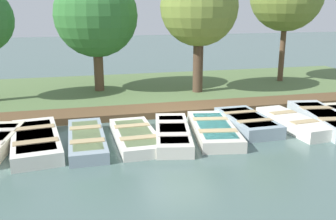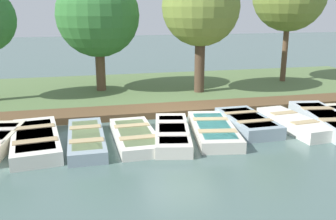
{
  "view_description": "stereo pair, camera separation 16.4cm",
  "coord_description": "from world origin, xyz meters",
  "px_view_note": "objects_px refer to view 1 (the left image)",
  "views": [
    {
      "loc": [
        11.52,
        -3.26,
        3.81
      ],
      "look_at": [
        0.46,
        -0.54,
        0.65
      ],
      "focal_mm": 40.0,
      "sensor_mm": 36.0,
      "label": 1
    },
    {
      "loc": [
        11.56,
        -3.1,
        3.81
      ],
      "look_at": [
        0.46,
        -0.54,
        0.65
      ],
      "focal_mm": 40.0,
      "sensor_mm": 36.0,
      "label": 2
    }
  ],
  "objects_px": {
    "rowboat_6": "(214,130)",
    "rowboat_9": "(325,119)",
    "park_tree_center": "(199,8)",
    "rowboat_3": "(87,139)",
    "rowboat_2": "(35,140)",
    "rowboat_5": "(173,133)",
    "rowboat_7": "(247,122)",
    "park_tree_left": "(96,16)",
    "rowboat_4": "(135,136)",
    "rowboat_8": "(293,122)"
  },
  "relations": [
    {
      "from": "rowboat_2",
      "to": "rowboat_7",
      "type": "height_order",
      "value": "rowboat_7"
    },
    {
      "from": "rowboat_3",
      "to": "park_tree_left",
      "type": "height_order",
      "value": "park_tree_left"
    },
    {
      "from": "rowboat_3",
      "to": "rowboat_9",
      "type": "distance_m",
      "value": 7.73
    },
    {
      "from": "rowboat_3",
      "to": "park_tree_left",
      "type": "xyz_separation_m",
      "value": [
        -6.37,
        0.79,
        3.26
      ]
    },
    {
      "from": "rowboat_6",
      "to": "park_tree_center",
      "type": "bearing_deg",
      "value": 176.58
    },
    {
      "from": "rowboat_5",
      "to": "rowboat_8",
      "type": "xyz_separation_m",
      "value": [
        -0.07,
        4.03,
        0.02
      ]
    },
    {
      "from": "rowboat_8",
      "to": "rowboat_2",
      "type": "bearing_deg",
      "value": -96.78
    },
    {
      "from": "rowboat_6",
      "to": "rowboat_5",
      "type": "bearing_deg",
      "value": -78.4
    },
    {
      "from": "rowboat_3",
      "to": "rowboat_5",
      "type": "relative_size",
      "value": 0.96
    },
    {
      "from": "rowboat_6",
      "to": "rowboat_8",
      "type": "distance_m",
      "value": 2.72
    },
    {
      "from": "rowboat_9",
      "to": "park_tree_left",
      "type": "distance_m",
      "value": 9.96
    },
    {
      "from": "rowboat_2",
      "to": "rowboat_5",
      "type": "relative_size",
      "value": 1.05
    },
    {
      "from": "rowboat_4",
      "to": "park_tree_left",
      "type": "bearing_deg",
      "value": -176.25
    },
    {
      "from": "rowboat_7",
      "to": "rowboat_4",
      "type": "bearing_deg",
      "value": -85.52
    },
    {
      "from": "rowboat_3",
      "to": "rowboat_7",
      "type": "bearing_deg",
      "value": 93.08
    },
    {
      "from": "rowboat_2",
      "to": "rowboat_6",
      "type": "xyz_separation_m",
      "value": [
        0.23,
        5.2,
        -0.02
      ]
    },
    {
      "from": "park_tree_left",
      "to": "rowboat_2",
      "type": "bearing_deg",
      "value": -19.42
    },
    {
      "from": "rowboat_8",
      "to": "park_tree_left",
      "type": "height_order",
      "value": "park_tree_left"
    },
    {
      "from": "rowboat_5",
      "to": "rowboat_6",
      "type": "height_order",
      "value": "rowboat_5"
    },
    {
      "from": "rowboat_5",
      "to": "rowboat_4",
      "type": "bearing_deg",
      "value": -81.56
    },
    {
      "from": "rowboat_6",
      "to": "park_tree_center",
      "type": "height_order",
      "value": "park_tree_center"
    },
    {
      "from": "rowboat_3",
      "to": "park_tree_left",
      "type": "distance_m",
      "value": 7.2
    },
    {
      "from": "rowboat_5",
      "to": "rowboat_6",
      "type": "distance_m",
      "value": 1.31
    },
    {
      "from": "rowboat_3",
      "to": "rowboat_6",
      "type": "xyz_separation_m",
      "value": [
        0.06,
        3.81,
        0.0
      ]
    },
    {
      "from": "park_tree_center",
      "to": "rowboat_5",
      "type": "bearing_deg",
      "value": -25.48
    },
    {
      "from": "rowboat_4",
      "to": "park_tree_left",
      "type": "distance_m",
      "value": 7.24
    },
    {
      "from": "rowboat_5",
      "to": "park_tree_left",
      "type": "xyz_separation_m",
      "value": [
        -6.49,
        -1.7,
        3.25
      ]
    },
    {
      "from": "rowboat_3",
      "to": "rowboat_4",
      "type": "bearing_deg",
      "value": 87.09
    },
    {
      "from": "rowboat_5",
      "to": "rowboat_7",
      "type": "height_order",
      "value": "rowboat_7"
    },
    {
      "from": "rowboat_2",
      "to": "park_tree_center",
      "type": "xyz_separation_m",
      "value": [
        -4.91,
        6.37,
        3.57
      ]
    },
    {
      "from": "rowboat_6",
      "to": "rowboat_9",
      "type": "height_order",
      "value": "rowboat_9"
    },
    {
      "from": "rowboat_3",
      "to": "rowboat_7",
      "type": "distance_m",
      "value": 5.11
    },
    {
      "from": "rowboat_9",
      "to": "rowboat_3",
      "type": "bearing_deg",
      "value": -81.22
    },
    {
      "from": "rowboat_9",
      "to": "park_tree_center",
      "type": "xyz_separation_m",
      "value": [
        -5.09,
        -2.76,
        3.55
      ]
    },
    {
      "from": "rowboat_6",
      "to": "rowboat_9",
      "type": "relative_size",
      "value": 0.9
    },
    {
      "from": "rowboat_6",
      "to": "park_tree_left",
      "type": "bearing_deg",
      "value": -145.57
    },
    {
      "from": "rowboat_3",
      "to": "rowboat_5",
      "type": "bearing_deg",
      "value": 86.71
    },
    {
      "from": "rowboat_5",
      "to": "rowboat_8",
      "type": "bearing_deg",
      "value": 102.58
    },
    {
      "from": "rowboat_9",
      "to": "park_tree_center",
      "type": "bearing_deg",
      "value": -142.65
    },
    {
      "from": "rowboat_5",
      "to": "rowboat_8",
      "type": "distance_m",
      "value": 4.03
    },
    {
      "from": "rowboat_4",
      "to": "park_tree_left",
      "type": "relative_size",
      "value": 0.56
    },
    {
      "from": "rowboat_2",
      "to": "rowboat_9",
      "type": "distance_m",
      "value": 9.13
    },
    {
      "from": "rowboat_8",
      "to": "rowboat_7",
      "type": "bearing_deg",
      "value": -110.05
    },
    {
      "from": "rowboat_2",
      "to": "rowboat_3",
      "type": "relative_size",
      "value": 1.09
    },
    {
      "from": "park_tree_center",
      "to": "rowboat_3",
      "type": "bearing_deg",
      "value": -44.39
    },
    {
      "from": "rowboat_5",
      "to": "rowboat_9",
      "type": "distance_m",
      "value": 5.24
    },
    {
      "from": "rowboat_2",
      "to": "rowboat_5",
      "type": "distance_m",
      "value": 3.9
    },
    {
      "from": "rowboat_6",
      "to": "rowboat_7",
      "type": "relative_size",
      "value": 1.23
    },
    {
      "from": "park_tree_left",
      "to": "park_tree_center",
      "type": "xyz_separation_m",
      "value": [
        1.29,
        4.18,
        0.33
      ]
    },
    {
      "from": "rowboat_3",
      "to": "rowboat_9",
      "type": "height_order",
      "value": "rowboat_9"
    }
  ]
}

